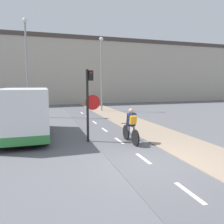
{
  "coord_description": "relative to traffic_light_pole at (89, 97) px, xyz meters",
  "views": [
    {
      "loc": [
        -3.21,
        -6.1,
        2.57
      ],
      "look_at": [
        0.0,
        4.1,
        1.2
      ],
      "focal_mm": 35.0,
      "sensor_mm": 36.0,
      "label": 1
    }
  ],
  "objects": [
    {
      "name": "building_row_background",
      "position": [
        1.28,
        21.08,
        2.35
      ],
      "size": [
        60.0,
        5.2,
        8.65
      ],
      "color": "#B2A899",
      "rests_on": "ground_plane"
    },
    {
      "name": "street_lamp_sidewalk",
      "position": [
        3.36,
        10.63,
        2.21
      ],
      "size": [
        0.36,
        0.36,
        6.87
      ],
      "color": "gray",
      "rests_on": "ground_plane"
    },
    {
      "name": "ground_plane",
      "position": [
        1.28,
        -3.35,
        -1.98
      ],
      "size": [
        120.0,
        120.0,
        0.0
      ],
      "primitive_type": "plane",
      "color": "#5B5B60"
    },
    {
      "name": "street_lamp_far",
      "position": [
        -3.04,
        8.7,
        2.53
      ],
      "size": [
        0.36,
        0.36,
        7.47
      ],
      "color": "gray",
      "rests_on": "ground_plane"
    },
    {
      "name": "van",
      "position": [
        -2.81,
        1.78,
        -0.82
      ],
      "size": [
        2.14,
        5.19,
        2.36
      ],
      "color": "white",
      "rests_on": "ground_plane"
    },
    {
      "name": "bike_lane",
      "position": [
        1.28,
        -3.35,
        -1.97
      ],
      "size": [
        2.33,
        60.0,
        0.02
      ],
      "color": "#56565B",
      "rests_on": "ground_plane"
    },
    {
      "name": "sidewalk_strip",
      "position": [
        3.65,
        -3.35,
        -1.96
      ],
      "size": [
        2.4,
        60.0,
        0.05
      ],
      "color": "gray",
      "rests_on": "ground_plane"
    },
    {
      "name": "cyclist_near",
      "position": [
        1.66,
        -0.81,
        -1.26
      ],
      "size": [
        0.46,
        1.78,
        1.53
      ],
      "color": "black",
      "rests_on": "ground_plane"
    },
    {
      "name": "traffic_light_pole",
      "position": [
        0.0,
        0.0,
        0.0
      ],
      "size": [
        0.67,
        0.25,
        3.21
      ],
      "color": "black",
      "rests_on": "ground_plane"
    }
  ]
}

